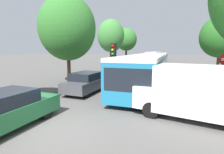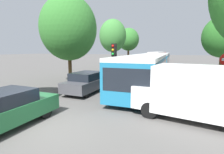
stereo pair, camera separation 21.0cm
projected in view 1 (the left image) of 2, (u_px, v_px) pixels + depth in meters
The scene contains 15 objects.
ground_plane at pixel (53, 130), 6.56m from camera, with size 200.00×200.00×0.00m, color #565451.
articulated_bus at pixel (150, 66), 16.07m from camera, with size 3.27×17.37×2.57m.
city_bus_rear at pixel (155, 56), 46.32m from camera, with size 3.28×11.36×2.41m.
queued_car_green at pixel (5, 110), 6.57m from camera, with size 1.79×4.14×1.43m.
queued_car_graphite at pixel (87, 82), 12.26m from camera, with size 1.77×4.10×1.42m.
queued_car_tan at pixel (115, 72), 17.97m from camera, with size 1.74×4.03×1.40m.
queued_car_silver at pixel (129, 67), 23.77m from camera, with size 1.72×4.00×1.38m.
queued_car_black at pixel (141, 63), 29.32m from camera, with size 1.81×4.18×1.45m.
queued_car_red at pixel (147, 61), 34.19m from camera, with size 1.83×4.24×1.47m.
white_van at pixel (201, 91), 7.33m from camera, with size 5.24×2.70×2.31m.
traffic_light at pixel (114, 56), 12.46m from camera, with size 0.36×0.39×3.40m.
tree_left_mid at pixel (67, 28), 15.41m from camera, with size 4.99×4.99×7.72m.
tree_left_far at pixel (111, 36), 25.59m from camera, with size 3.92×3.92×7.38m.
tree_left_distant at pixel (126, 40), 32.38m from camera, with size 3.89×3.89×6.92m.
tree_right_mid at pixel (219, 38), 19.23m from camera, with size 4.30×4.30×6.66m.
Camera 1 is at (4.29, -4.96, 2.97)m, focal length 28.00 mm.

